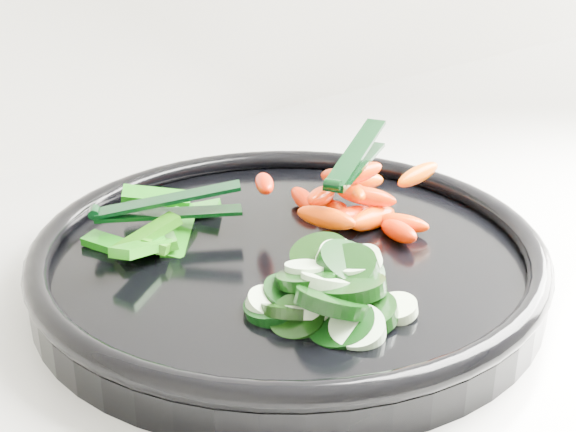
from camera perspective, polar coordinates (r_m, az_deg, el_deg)
veggie_tray at (r=0.59m, az=0.00°, el=-3.06°), size 0.42×0.42×0.04m
cucumber_pile at (r=0.52m, az=2.83°, el=-5.33°), size 0.12×0.12×0.04m
carrot_pile at (r=0.63m, az=4.57°, el=1.04°), size 0.15×0.14×0.05m
pepper_pile at (r=0.61m, az=-9.34°, el=-1.13°), size 0.12×0.11×0.04m
tong_carrot at (r=0.63m, az=4.76°, el=3.98°), size 0.11×0.07×0.02m
tong_pepper at (r=0.61m, az=-8.84°, el=0.64°), size 0.10×0.07×0.02m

